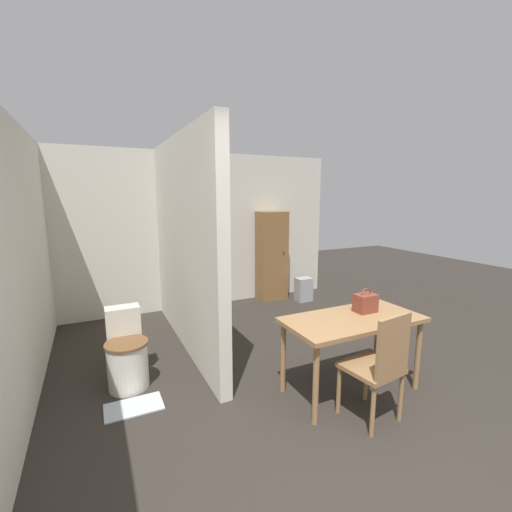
{
  "coord_description": "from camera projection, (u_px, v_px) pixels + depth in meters",
  "views": [
    {
      "loc": [
        -1.45,
        -1.25,
        1.83
      ],
      "look_at": [
        0.21,
        2.18,
        1.15
      ],
      "focal_mm": 24.0,
      "sensor_mm": 36.0,
      "label": 1
    }
  ],
  "objects": [
    {
      "name": "wall_back",
      "position": [
        191.0,
        231.0,
        5.55
      ],
      "size": [
        4.99,
        0.12,
        2.5
      ],
      "color": "beige",
      "rests_on": "ground_plane"
    },
    {
      "name": "ground_plane",
      "position": [
        382.0,
        504.0,
        2.05
      ],
      "size": [
        16.0,
        16.0,
        0.0
      ],
      "primitive_type": "plane",
      "color": "#2D2823"
    },
    {
      "name": "space_heater",
      "position": [
        304.0,
        289.0,
        5.97
      ],
      "size": [
        0.27,
        0.2,
        0.41
      ],
      "color": "#9E9EA3",
      "rests_on": "ground_plane"
    },
    {
      "name": "handbag",
      "position": [
        365.0,
        303.0,
        3.27
      ],
      "size": [
        0.2,
        0.14,
        0.24
      ],
      "color": "brown",
      "rests_on": "dining_table"
    },
    {
      "name": "dining_table",
      "position": [
        352.0,
        326.0,
        3.15
      ],
      "size": [
        1.29,
        0.64,
        0.72
      ],
      "color": "#997047",
      "rests_on": "ground_plane"
    },
    {
      "name": "wooden_chair",
      "position": [
        379.0,
        364.0,
        2.72
      ],
      "size": [
        0.46,
        0.46,
        0.94
      ],
      "rotation": [
        0.0,
        0.0,
        0.13
      ],
      "color": "#997047",
      "rests_on": "ground_plane"
    },
    {
      "name": "toilet",
      "position": [
        127.0,
        355.0,
        3.3
      ],
      "size": [
        0.4,
        0.55,
        0.73
      ],
      "color": "silver",
      "rests_on": "ground_plane"
    },
    {
      "name": "wall_left",
      "position": [
        12.0,
        267.0,
        2.79
      ],
      "size": [
        0.12,
        5.13,
        2.5
      ],
      "color": "beige",
      "rests_on": "ground_plane"
    },
    {
      "name": "partition_wall",
      "position": [
        184.0,
        244.0,
        4.07
      ],
      "size": [
        0.12,
        2.76,
        2.5
      ],
      "color": "beige",
      "rests_on": "ground_plane"
    },
    {
      "name": "bath_mat",
      "position": [
        134.0,
        407.0,
        2.99
      ],
      "size": [
        0.49,
        0.29,
        0.01
      ],
      "color": "#B2BCC6",
      "rests_on": "ground_plane"
    },
    {
      "name": "wooden_cabinet",
      "position": [
        272.0,
        256.0,
        6.0
      ],
      "size": [
        0.5,
        0.35,
        1.55
      ],
      "color": "brown",
      "rests_on": "ground_plane"
    }
  ]
}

